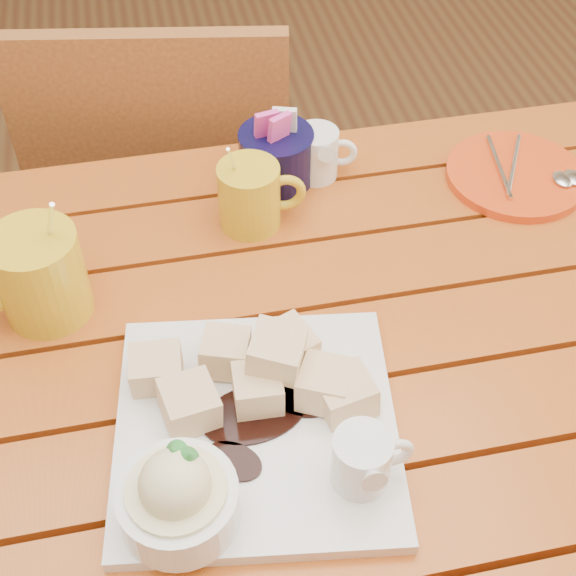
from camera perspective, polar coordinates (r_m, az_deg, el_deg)
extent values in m
cube|color=#9D3D14|center=(0.80, 2.30, -17.88)|extent=(1.20, 0.11, 0.03)
cube|color=#9D3D14|center=(0.85, 0.50, -11.11)|extent=(1.20, 0.11, 0.03)
cube|color=#9D3D14|center=(0.92, -1.00, -5.20)|extent=(1.20, 0.11, 0.03)
cube|color=#9D3D14|center=(0.99, -2.27, -0.12)|extent=(1.20, 0.11, 0.03)
cube|color=#9D3D14|center=(1.07, -3.35, 4.23)|extent=(1.20, 0.11, 0.03)
cube|color=#9D3D14|center=(1.16, -4.28, 7.95)|extent=(1.20, 0.11, 0.03)
cube|color=#9D3D14|center=(1.21, -4.27, 6.41)|extent=(1.12, 0.04, 0.08)
cylinder|color=#9D3D14|center=(1.57, 16.74, -0.40)|extent=(0.06, 0.06, 0.72)
cube|color=white|center=(0.84, -2.26, -9.85)|extent=(0.32, 0.32, 0.02)
cube|color=#D38B40|center=(0.83, -2.17, -7.19)|extent=(0.05, 0.05, 0.04)
cube|color=#D38B40|center=(0.87, -0.03, -4.13)|extent=(0.07, 0.07, 0.04)
cube|color=#D38B40|center=(0.82, -0.80, -4.51)|extent=(0.07, 0.07, 0.04)
cube|color=#D38B40|center=(0.83, 2.67, -6.86)|extent=(0.07, 0.07, 0.04)
cube|color=#D38B40|center=(0.86, -4.47, -4.58)|extent=(0.06, 0.06, 0.04)
cube|color=#D38B40|center=(0.83, -7.04, -8.16)|extent=(0.06, 0.06, 0.04)
cube|color=#D38B40|center=(0.83, 4.12, -7.52)|extent=(0.06, 0.06, 0.04)
cube|color=#D38B40|center=(0.86, -9.34, -5.67)|extent=(0.06, 0.06, 0.04)
cylinder|color=white|center=(0.77, -7.78, -14.92)|extent=(0.11, 0.11, 0.05)
cylinder|color=#FFF4BB|center=(0.75, -7.87, -14.48)|extent=(0.09, 0.09, 0.03)
sphere|color=#FFF4BB|center=(0.74, -8.04, -13.67)|extent=(0.07, 0.07, 0.07)
cone|color=#2D8A36|center=(0.72, -7.10, -11.83)|extent=(0.04, 0.04, 0.03)
cone|color=#2D8A36|center=(0.72, -8.08, -11.36)|extent=(0.03, 0.03, 0.03)
cylinder|color=white|center=(0.77, 5.24, -12.08)|extent=(0.06, 0.06, 0.06)
cylinder|color=black|center=(0.75, 5.37, -11.02)|extent=(0.05, 0.05, 0.01)
cone|color=white|center=(0.74, 5.96, -13.01)|extent=(0.02, 0.02, 0.03)
torus|color=white|center=(0.78, 7.61, -11.53)|extent=(0.04, 0.01, 0.04)
cylinder|color=gold|center=(0.95, -17.17, 0.88)|extent=(0.10, 0.10, 0.11)
cylinder|color=black|center=(0.92, -17.80, 2.94)|extent=(0.09, 0.09, 0.01)
cylinder|color=silver|center=(0.93, -16.67, 3.22)|extent=(0.04, 0.06, 0.15)
cylinder|color=gold|center=(1.03, -2.77, 6.55)|extent=(0.08, 0.08, 0.09)
cylinder|color=black|center=(1.01, -2.85, 8.17)|extent=(0.07, 0.07, 0.01)
torus|color=gold|center=(1.03, -0.22, 6.78)|extent=(0.06, 0.02, 0.06)
cylinder|color=silver|center=(1.02, -3.67, 8.10)|extent=(0.03, 0.05, 0.12)
cylinder|color=white|center=(1.11, 2.00, 9.52)|extent=(0.06, 0.06, 0.07)
cylinder|color=white|center=(1.10, 2.05, 10.87)|extent=(0.05, 0.05, 0.01)
cone|color=white|center=(1.08, 2.41, 9.63)|extent=(0.03, 0.03, 0.03)
torus|color=white|center=(1.12, 3.82, 9.81)|extent=(0.04, 0.02, 0.04)
cylinder|color=black|center=(1.11, -0.84, 9.33)|extent=(0.10, 0.10, 0.07)
cube|color=#F342A6|center=(1.07, -1.55, 11.37)|extent=(0.03, 0.02, 0.05)
cube|color=white|center=(1.08, -0.23, 11.66)|extent=(0.03, 0.02, 0.05)
cube|color=#F342A6|center=(1.07, -0.64, 11.14)|extent=(0.04, 0.03, 0.05)
cylinder|color=#E14213|center=(1.17, 15.86, 7.73)|extent=(0.19, 0.19, 0.01)
cylinder|color=silver|center=(1.16, 14.80, 8.36)|extent=(0.03, 0.14, 0.01)
cylinder|color=silver|center=(1.17, 15.76, 8.46)|extent=(0.07, 0.12, 0.01)
ellipsoid|color=silver|center=(1.16, 18.93, 7.34)|extent=(0.03, 0.04, 0.01)
ellipsoid|color=silver|center=(1.17, 19.63, 7.41)|extent=(0.03, 0.04, 0.01)
cube|color=brown|center=(1.60, -7.79, 6.39)|extent=(0.49, 0.49, 0.03)
cylinder|color=brown|center=(1.87, -1.21, 4.82)|extent=(0.04, 0.04, 0.42)
cylinder|color=brown|center=(1.91, -12.18, 4.51)|extent=(0.04, 0.04, 0.42)
cylinder|color=brown|center=(1.62, -1.04, -3.73)|extent=(0.04, 0.04, 0.42)
cylinder|color=brown|center=(1.66, -13.65, -3.89)|extent=(0.04, 0.04, 0.42)
cube|color=brown|center=(1.30, -9.38, 8.90)|extent=(0.42, 0.10, 0.44)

